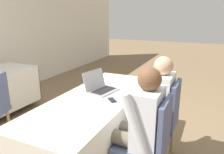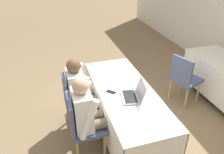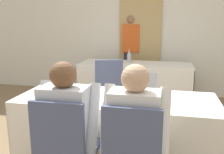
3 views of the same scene
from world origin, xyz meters
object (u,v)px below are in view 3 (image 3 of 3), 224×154
Objects in this scene: chair_far_spare at (108,85)px; person_checkered_shirt at (69,123)px; person_red_shirt at (130,49)px; cell_phone at (110,103)px; water_bottle at (129,57)px; laptop at (136,93)px; person_white_shirt at (135,129)px; chair_near_left at (65,147)px.

chair_far_spare is 0.78× the size of person_checkered_shirt.
chair_far_spare is at bearing -104.57° from person_red_shirt.
person_checkered_shirt is 0.74× the size of person_red_shirt.
cell_phone is 0.15× the size of chair_far_spare.
water_bottle reaches higher than cell_phone.
cell_phone is 2.32m from water_bottle.
person_checkered_shirt is at bearing -91.59° from water_bottle.
chair_far_spare is (-0.19, -0.87, -0.32)m from water_bottle.
water_bottle is at bearing -93.81° from person_red_shirt.
cell_phone is 0.09× the size of person_red_shirt.
laptop is 0.63m from person_white_shirt.
laptop is at bearing -79.45° from water_bottle.
chair_far_spare is 1.53m from person_red_shirt.
chair_near_left is at bearing -91.53° from water_bottle.
person_checkered_shirt reaches higher than chair_near_left.
chair_far_spare is at bearing -102.09° from water_bottle.
laptop is 0.32m from cell_phone.
person_checkered_shirt is (-0.46, -0.62, -0.10)m from laptop.
person_white_shirt is at bearing 89.15° from chair_far_spare.
water_bottle is at bearing 140.75° from cell_phone.
chair_far_spare is at bearing 150.52° from cell_phone.
person_white_shirt is (0.07, -0.62, -0.10)m from laptop.
chair_far_spare is at bearing -86.67° from chair_near_left.
water_bottle is at bearing -122.44° from chair_far_spare.
chair_far_spare reaches higher than cell_phone.
person_red_shirt is (-0.52, 3.29, 0.24)m from person_white_shirt.
cell_phone is (-0.21, -0.24, -0.04)m from laptop.
water_bottle is 0.20× the size of person_white_shirt.
laptop is at bearing -83.41° from person_white_shirt.
person_white_shirt is at bearing -72.01° from laptop.
laptop is 2.72m from person_red_shirt.
person_red_shirt is (-0.45, 2.67, 0.14)m from laptop.
water_bottle is 0.25× the size of chair_near_left.
chair_far_spare is (-0.11, 1.92, 0.00)m from chair_near_left.
water_bottle is at bearing -91.53° from chair_near_left.
chair_near_left is (-0.25, -0.48, -0.22)m from cell_phone.
person_red_shirt is (0.01, 3.29, 0.24)m from person_checkered_shirt.
laptop reaches higher than chair_near_left.
person_red_shirt is at bearing 96.05° from water_bottle.
person_white_shirt is at bearing -6.91° from cell_phone.
laptop is 0.43× the size of chair_near_left.
chair_far_spare is (-0.57, 1.20, -0.26)m from laptop.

